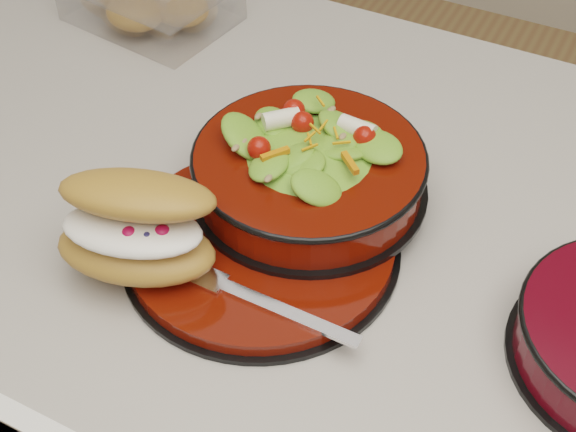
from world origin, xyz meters
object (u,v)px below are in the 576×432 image
at_px(island_counter, 298,409).
at_px(fork, 261,301).
at_px(dinner_plate, 261,244).
at_px(croissant, 137,227).
at_px(salad_bowl, 309,163).

distance_m(island_counter, fork, 0.50).
height_order(dinner_plate, fork, fork).
height_order(island_counter, croissant, croissant).
xyz_separation_m(salad_bowl, fork, (0.03, -0.15, -0.03)).
distance_m(island_counter, dinner_plate, 0.47).
bearing_deg(croissant, salad_bowl, 41.81).
bearing_deg(fork, croissant, 93.82).
bearing_deg(dinner_plate, salad_bowl, 82.06).
relative_size(croissant, fork, 0.93).
distance_m(dinner_plate, croissant, 0.13).
bearing_deg(fork, salad_bowl, 11.27).
relative_size(dinner_plate, croissant, 1.64).
height_order(salad_bowl, fork, salad_bowl).
xyz_separation_m(dinner_plate, salad_bowl, (0.01, 0.08, 0.05)).
bearing_deg(croissant, dinner_plate, 25.34).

